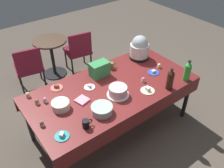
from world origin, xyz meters
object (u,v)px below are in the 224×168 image
object	(u,v)px
slow_cooker	(140,48)
glass_salad_bowl	(102,109)
dessert_plate_teal	(62,136)
cupcake_berry	(159,66)
cupcake_cocoa	(37,102)
soda_bottle_cola	(170,79)
potluck_table	(112,91)
coffee_mug_olive	(111,65)
frosted_layer_cake	(118,91)
dessert_plate_cream	(148,90)
round_cafe_table	(51,51)
dessert_plate_white	(90,87)
maroon_chair_left	(29,66)
coffee_mug_black	(86,124)
cupcake_vanilla	(143,80)
ceramic_snack_bowl	(61,105)
dessert_plate_coral	(57,87)
dessert_plate_cobalt	(153,72)
soda_carton	(99,69)
maroon_chair_right	(78,49)
soda_bottle_lime_soda	(187,71)
cupcake_mint	(42,124)
cupcake_lemon	(28,95)
cupcake_rose	(45,100)

from	to	relation	value
slow_cooker	glass_salad_bowl	bearing A→B (deg)	-150.82
dessert_plate_teal	cupcake_berry	distance (m)	1.74
cupcake_cocoa	soda_bottle_cola	xyz separation A→B (m)	(1.46, -0.73, 0.11)
potluck_table	coffee_mug_olive	distance (m)	0.46
soda_bottle_cola	frosted_layer_cake	bearing A→B (deg)	154.65
frosted_layer_cake	slow_cooker	xyz separation A→B (m)	(0.81, 0.51, 0.11)
dessert_plate_cream	round_cafe_table	xyz separation A→B (m)	(-0.36, 2.10, -0.27)
dessert_plate_white	maroon_chair_left	distance (m)	1.44
cupcake_berry	soda_bottle_cola	distance (m)	0.50
frosted_layer_cake	potluck_table	bearing A→B (deg)	77.88
coffee_mug_olive	coffee_mug_black	bearing A→B (deg)	-140.19
cupcake_cocoa	cupcake_vanilla	xyz separation A→B (m)	(1.30, -0.43, 0.00)
slow_cooker	glass_salad_bowl	distance (m)	1.31
dessert_plate_white	ceramic_snack_bowl	bearing A→B (deg)	-164.79
frosted_layer_cake	glass_salad_bowl	xyz separation A→B (m)	(-0.33, -0.13, -0.02)
dessert_plate_coral	cupcake_vanilla	distance (m)	1.13
frosted_layer_cake	slow_cooker	distance (m)	0.96
frosted_layer_cake	coffee_mug_black	bearing A→B (deg)	-160.24
dessert_plate_cobalt	cupcake_cocoa	xyz separation A→B (m)	(-1.56, 0.36, 0.02)
soda_carton	maroon_chair_right	distance (m)	1.33
dessert_plate_teal	soda_bottle_lime_soda	bearing A→B (deg)	-3.96
ceramic_snack_bowl	maroon_chair_right	xyz separation A→B (m)	(1.10, 1.51, -0.30)
ceramic_snack_bowl	round_cafe_table	size ratio (longest dim) A/B	0.29
slow_cooker	dessert_plate_teal	size ratio (longest dim) A/B	2.38
cupcake_mint	ceramic_snack_bowl	bearing A→B (deg)	23.43
cupcake_mint	cupcake_berry	world-z (taller)	same
dessert_plate_teal	soda_carton	size ratio (longest dim) A/B	0.59
dessert_plate_teal	maroon_chair_left	world-z (taller)	maroon_chair_left
cupcake_mint	cupcake_berry	size ratio (longest dim) A/B	1.00
cupcake_lemon	coffee_mug_black	bearing A→B (deg)	-70.17
ceramic_snack_bowl	cupcake_mint	distance (m)	0.31
cupcake_lemon	cupcake_vanilla	world-z (taller)	same
cupcake_cocoa	round_cafe_table	bearing A→B (deg)	60.45
cupcake_rose	coffee_mug_black	bearing A→B (deg)	-74.20
dessert_plate_teal	cupcake_mint	bearing A→B (deg)	111.22
dessert_plate_teal	cupcake_cocoa	distance (m)	0.62
soda_bottle_lime_soda	soda_bottle_cola	bearing A→B (deg)	177.89
frosted_layer_cake	cupcake_vanilla	distance (m)	0.44
glass_salad_bowl	dessert_plate_teal	xyz separation A→B (m)	(-0.53, -0.04, -0.03)
frosted_layer_cake	soda_bottle_cola	distance (m)	0.67
coffee_mug_black	coffee_mug_olive	size ratio (longest dim) A/B	1.05
potluck_table	cupcake_lemon	distance (m)	1.05
maroon_chair_right	cupcake_mint	bearing A→B (deg)	-130.29
frosted_layer_cake	coffee_mug_black	xyz separation A→B (m)	(-0.59, -0.21, -0.01)
soda_bottle_cola	maroon_chair_left	world-z (taller)	soda_bottle_cola
potluck_table	soda_carton	world-z (taller)	soda_carton
cupcake_berry	coffee_mug_olive	world-z (taller)	coffee_mug_olive
cupcake_berry	maroon_chair_left	xyz separation A→B (m)	(-1.38, 1.59, -0.29)
soda_bottle_lime_soda	maroon_chair_right	xyz separation A→B (m)	(-0.50, 2.02, -0.40)
dessert_plate_teal	dessert_plate_cobalt	xyz separation A→B (m)	(1.55, 0.26, -0.00)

